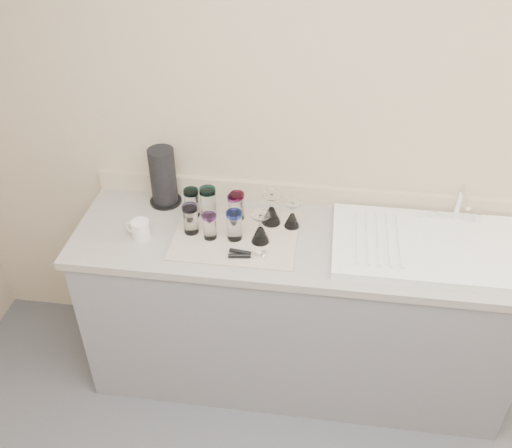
# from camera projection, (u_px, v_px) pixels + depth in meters

# --- Properties ---
(room_envelope) EXTENTS (3.54, 3.50, 2.52)m
(room_envelope) POSITION_uv_depth(u_px,v_px,m) (274.00, 345.00, 1.21)
(room_envelope) COLOR #4A4B4F
(room_envelope) RESTS_ON ground
(counter_unit) EXTENTS (2.06, 0.62, 0.90)m
(counter_unit) POSITION_uv_depth(u_px,v_px,m) (297.00, 310.00, 2.82)
(counter_unit) COLOR slate
(counter_unit) RESTS_ON ground
(sink_unit) EXTENTS (0.82, 0.50, 0.22)m
(sink_unit) POSITION_uv_depth(u_px,v_px,m) (428.00, 246.00, 2.48)
(sink_unit) COLOR white
(sink_unit) RESTS_ON counter_unit
(dish_towel) EXTENTS (0.55, 0.42, 0.01)m
(dish_towel) POSITION_uv_depth(u_px,v_px,m) (236.00, 235.00, 2.57)
(dish_towel) COLOR beige
(dish_towel) RESTS_ON counter_unit
(tumbler_teal) EXTENTS (0.07, 0.07, 0.14)m
(tumbler_teal) POSITION_uv_depth(u_px,v_px,m) (192.00, 203.00, 2.64)
(tumbler_teal) COLOR white
(tumbler_teal) RESTS_ON dish_towel
(tumbler_cyan) EXTENTS (0.08, 0.08, 0.15)m
(tumbler_cyan) POSITION_uv_depth(u_px,v_px,m) (208.00, 203.00, 2.63)
(tumbler_cyan) COLOR white
(tumbler_cyan) RESTS_ON dish_towel
(tumbler_purple) EXTENTS (0.06, 0.06, 0.13)m
(tumbler_purple) POSITION_uv_depth(u_px,v_px,m) (234.00, 207.00, 2.62)
(tumbler_purple) COLOR white
(tumbler_purple) RESTS_ON dish_towel
(tumbler_magenta) EXTENTS (0.07, 0.07, 0.14)m
(tumbler_magenta) POSITION_uv_depth(u_px,v_px,m) (191.00, 219.00, 2.54)
(tumbler_magenta) COLOR white
(tumbler_magenta) RESTS_ON dish_towel
(tumbler_blue) EXTENTS (0.06, 0.06, 0.12)m
(tumbler_blue) POSITION_uv_depth(u_px,v_px,m) (210.00, 226.00, 2.51)
(tumbler_blue) COLOR white
(tumbler_blue) RESTS_ON dish_towel
(tumbler_lavender) EXTENTS (0.07, 0.07, 0.14)m
(tumbler_lavender) POSITION_uv_depth(u_px,v_px,m) (234.00, 225.00, 2.50)
(tumbler_lavender) COLOR white
(tumbler_lavender) RESTS_ON dish_towel
(tumbler_extra) EXTENTS (0.07, 0.07, 0.14)m
(tumbler_extra) POSITION_uv_depth(u_px,v_px,m) (237.00, 206.00, 2.63)
(tumbler_extra) COLOR white
(tumbler_extra) RESTS_ON dish_towel
(goblet_back_left) EXTENTS (0.09, 0.09, 0.16)m
(goblet_back_left) POSITION_uv_depth(u_px,v_px,m) (271.00, 213.00, 2.61)
(goblet_back_left) COLOR white
(goblet_back_left) RESTS_ON dish_towel
(goblet_back_right) EXTENTS (0.07, 0.07, 0.13)m
(goblet_back_right) POSITION_uv_depth(u_px,v_px,m) (292.00, 218.00, 2.59)
(goblet_back_right) COLOR white
(goblet_back_right) RESTS_ON dish_towel
(goblet_front_left) EXTENTS (0.08, 0.08, 0.15)m
(goblet_front_left) POSITION_uv_depth(u_px,v_px,m) (260.00, 232.00, 2.50)
(goblet_front_left) COLOR white
(goblet_front_left) RESTS_ON dish_towel
(can_opener) EXTENTS (0.16, 0.06, 0.02)m
(can_opener) POSITION_uv_depth(u_px,v_px,m) (247.00, 254.00, 2.44)
(can_opener) COLOR silver
(can_opener) RESTS_ON dish_towel
(white_mug) EXTENTS (0.12, 0.09, 0.08)m
(white_mug) POSITION_uv_depth(u_px,v_px,m) (140.00, 229.00, 2.54)
(white_mug) COLOR silver
(white_mug) RESTS_ON counter_unit
(paper_towel_roll) EXTENTS (0.15, 0.15, 0.29)m
(paper_towel_roll) POSITION_uv_depth(u_px,v_px,m) (163.00, 177.00, 2.70)
(paper_towel_roll) COLOR black
(paper_towel_roll) RESTS_ON counter_unit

